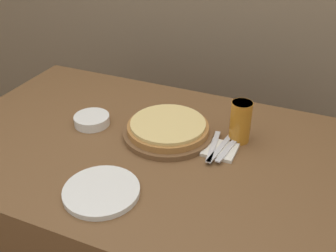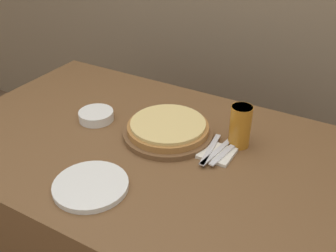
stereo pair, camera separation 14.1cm
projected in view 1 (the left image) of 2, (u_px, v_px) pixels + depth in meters
dining_table at (145, 222)px, 1.59m from camera, size 1.44×0.93×0.77m
pizza_on_board at (168, 129)px, 1.42m from camera, size 0.33×0.33×0.06m
beer_glass at (241, 120)px, 1.37m from camera, size 0.07×0.07×0.15m
dinner_plate at (101, 191)px, 1.16m from camera, size 0.23×0.23×0.02m
side_bowl at (92, 120)px, 1.49m from camera, size 0.13×0.13×0.04m
napkin_stack at (220, 150)px, 1.35m from camera, size 0.11×0.11×0.01m
fork at (213, 146)px, 1.35m from camera, size 0.04×0.19×0.00m
dinner_knife at (220, 148)px, 1.34m from camera, size 0.04×0.19×0.00m
spoon at (227, 149)px, 1.33m from camera, size 0.04×0.16×0.00m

